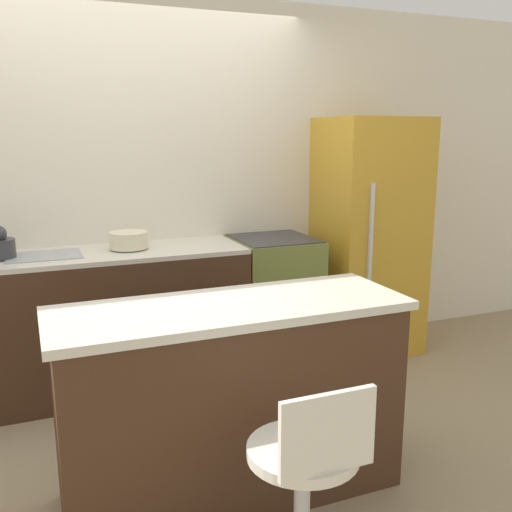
{
  "coord_description": "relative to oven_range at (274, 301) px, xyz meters",
  "views": [
    {
      "loc": [
        -0.69,
        -3.36,
        1.68
      ],
      "look_at": [
        0.52,
        -0.37,
        0.98
      ],
      "focal_mm": 40.0,
      "sensor_mm": 36.0,
      "label": 1
    }
  ],
  "objects": [
    {
      "name": "ground_plane",
      "position": [
        -0.95,
        -0.31,
        -0.47
      ],
      "size": [
        14.0,
        14.0,
        0.0
      ],
      "primitive_type": "plane",
      "color": "#998466"
    },
    {
      "name": "refrigerator",
      "position": [
        0.79,
        -0.02,
        0.43
      ],
      "size": [
        0.71,
        0.65,
        1.79
      ],
      "color": "gold",
      "rests_on": "ground_plane"
    },
    {
      "name": "oven_range",
      "position": [
        0.0,
        0.0,
        0.0
      ],
      "size": [
        0.57,
        0.6,
        0.94
      ],
      "color": "olive",
      "rests_on": "ground_plane"
    },
    {
      "name": "wall_back",
      "position": [
        -0.95,
        0.33,
        0.83
      ],
      "size": [
        8.0,
        0.06,
        2.6
      ],
      "color": "silver",
      "rests_on": "ground_plane"
    },
    {
      "name": "kitchen_island",
      "position": [
        -0.82,
        -1.37,
        -0.0
      ],
      "size": [
        1.61,
        0.57,
        0.93
      ],
      "color": "#422819",
      "rests_on": "ground_plane"
    },
    {
      "name": "back_counter",
      "position": [
        -1.23,
        0.0,
        -0.0
      ],
      "size": [
        1.86,
        0.59,
        0.94
      ],
      "color": "#422819",
      "rests_on": "ground_plane"
    },
    {
      "name": "stool_chair",
      "position": [
        -0.79,
        -2.05,
        -0.05
      ],
      "size": [
        0.41,
        0.41,
        0.86
      ],
      "color": "#B7B7BC",
      "rests_on": "ground_plane"
    },
    {
      "name": "mixing_bowl",
      "position": [
        -1.03,
        0.02,
        0.53
      ],
      "size": [
        0.25,
        0.25,
        0.11
      ],
      "color": "beige",
      "rests_on": "back_counter"
    }
  ]
}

